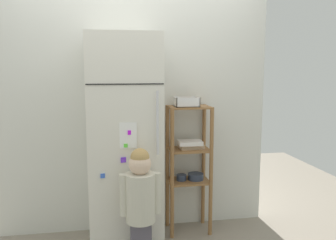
{
  "coord_description": "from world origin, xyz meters",
  "views": [
    {
      "loc": [
        -0.25,
        -2.94,
        1.54
      ],
      "look_at": [
        0.26,
        0.02,
        1.11
      ],
      "focal_mm": 37.06,
      "sensor_mm": 36.0,
      "label": 1
    }
  ],
  "objects_px": {
    "fruit_bin": "(187,102)",
    "refrigerator": "(125,143)",
    "child_standing": "(140,197)",
    "pantry_shelf_unit": "(189,158)"
  },
  "relations": [
    {
      "from": "pantry_shelf_unit",
      "to": "fruit_bin",
      "type": "relative_size",
      "value": 5.58
    },
    {
      "from": "refrigerator",
      "to": "pantry_shelf_unit",
      "type": "relative_size",
      "value": 1.52
    },
    {
      "from": "fruit_bin",
      "to": "refrigerator",
      "type": "bearing_deg",
      "value": -167.45
    },
    {
      "from": "child_standing",
      "to": "fruit_bin",
      "type": "relative_size",
      "value": 4.45
    },
    {
      "from": "child_standing",
      "to": "refrigerator",
      "type": "bearing_deg",
      "value": 101.89
    },
    {
      "from": "refrigerator",
      "to": "child_standing",
      "type": "xyz_separation_m",
      "value": [
        0.09,
        -0.44,
        -0.33
      ]
    },
    {
      "from": "child_standing",
      "to": "pantry_shelf_unit",
      "type": "height_order",
      "value": "pantry_shelf_unit"
    },
    {
      "from": "refrigerator",
      "to": "fruit_bin",
      "type": "height_order",
      "value": "refrigerator"
    },
    {
      "from": "child_standing",
      "to": "fruit_bin",
      "type": "bearing_deg",
      "value": 49.01
    },
    {
      "from": "child_standing",
      "to": "pantry_shelf_unit",
      "type": "xyz_separation_m",
      "value": [
        0.52,
        0.59,
        0.13
      ]
    }
  ]
}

